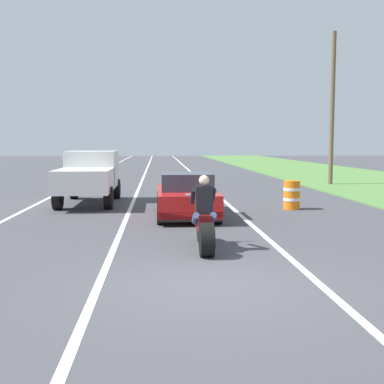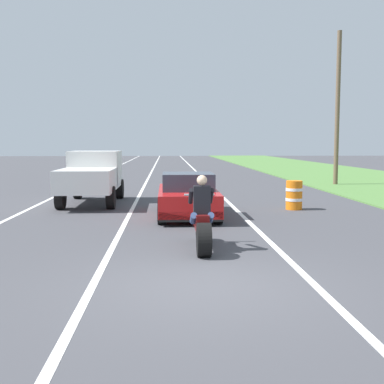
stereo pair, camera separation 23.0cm
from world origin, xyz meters
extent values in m
plane|color=#424247|center=(0.00, 0.00, 0.00)|extent=(160.00, 160.00, 0.00)
cube|color=white|center=(-5.40, 20.00, 0.00)|extent=(0.14, 120.00, 0.01)
cube|color=white|center=(1.80, 20.00, 0.00)|extent=(0.14, 120.00, 0.01)
cube|color=white|center=(-1.80, 20.00, 0.00)|extent=(0.14, 120.00, 0.01)
cube|color=#517F3D|center=(11.92, 20.00, 0.03)|extent=(10.00, 120.00, 0.06)
cylinder|color=black|center=(0.15, 1.96, 0.35)|extent=(0.28, 0.69, 0.69)
cylinder|color=black|center=(0.15, 3.51, 0.31)|extent=(0.12, 0.63, 0.63)
cube|color=#590F0F|center=(0.15, 2.78, 0.61)|extent=(0.28, 1.10, 0.36)
cylinder|color=#B2B2B7|center=(0.15, 3.43, 0.68)|extent=(0.08, 0.36, 0.73)
cylinder|color=#A5A5AA|center=(0.15, 3.41, 1.11)|extent=(0.70, 0.05, 0.05)
cube|color=black|center=(0.15, 2.55, 1.09)|extent=(0.36, 0.24, 0.60)
sphere|color=beige|center=(0.15, 2.55, 1.51)|extent=(0.22, 0.22, 0.22)
cylinder|color=#384C7A|center=(-0.03, 2.58, 0.69)|extent=(0.14, 0.47, 0.32)
cylinder|color=black|center=(-0.07, 2.85, 1.14)|extent=(0.10, 0.51, 0.40)
cylinder|color=#384C7A|center=(0.33, 2.58, 0.69)|extent=(0.14, 0.47, 0.32)
cylinder|color=black|center=(0.37, 2.85, 1.14)|extent=(0.10, 0.51, 0.40)
cube|color=red|center=(0.06, 7.58, 0.53)|extent=(1.80, 4.30, 0.64)
cube|color=#333D4C|center=(0.06, 7.38, 1.11)|extent=(1.56, 1.70, 0.52)
cube|color=black|center=(0.06, 5.53, 0.29)|extent=(1.76, 0.20, 0.28)
cylinder|color=black|center=(-0.74, 9.18, 0.32)|extent=(0.24, 0.64, 0.64)
cylinder|color=black|center=(0.86, 9.18, 0.32)|extent=(0.24, 0.64, 0.64)
cylinder|color=black|center=(-0.74, 5.98, 0.32)|extent=(0.24, 0.64, 0.64)
cylinder|color=black|center=(0.86, 5.98, 0.32)|extent=(0.24, 0.64, 0.64)
cube|color=silver|center=(-3.41, 11.88, 1.28)|extent=(1.90, 2.10, 1.40)
cube|color=#333D4C|center=(-3.41, 12.23, 1.67)|extent=(1.67, 0.29, 0.57)
cube|color=silver|center=(-3.41, 9.63, 0.98)|extent=(1.90, 2.70, 0.80)
cylinder|color=black|center=(-4.28, 12.68, 0.40)|extent=(0.28, 0.80, 0.80)
cylinder|color=black|center=(-2.54, 12.68, 0.40)|extent=(0.28, 0.80, 0.80)
cylinder|color=black|center=(-4.28, 9.33, 0.40)|extent=(0.28, 0.80, 0.80)
cylinder|color=black|center=(-2.54, 9.33, 0.40)|extent=(0.28, 0.80, 0.80)
cylinder|color=brown|center=(8.61, 18.47, 4.12)|extent=(0.24, 0.24, 8.23)
cylinder|color=orange|center=(3.81, 8.88, 0.50)|extent=(0.56, 0.56, 1.00)
cylinder|color=white|center=(3.81, 8.88, 0.70)|extent=(0.58, 0.58, 0.10)
cylinder|color=white|center=(3.81, 8.88, 0.35)|extent=(0.58, 0.58, 0.10)
camera|label=1|loc=(-0.82, -7.78, 2.30)|focal=45.97mm
camera|label=2|loc=(-0.59, -7.80, 2.30)|focal=45.97mm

